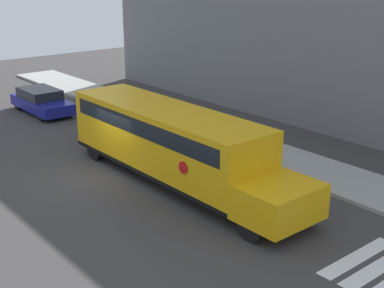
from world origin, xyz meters
The scene contains 4 objects.
ground_plane centered at (0.00, 0.00, 0.00)m, with size 60.00×60.00×0.00m, color #3A3838.
sidewalk_strip centered at (0.00, 6.50, 0.07)m, with size 44.00×3.00×0.15m.
school_bus centered at (2.21, 1.44, 1.66)m, with size 11.77×2.57×2.87m.
parked_car centered at (-10.80, 1.97, 0.69)m, with size 4.74×1.89×1.36m.
Camera 1 is at (17.72, -10.43, 8.06)m, focal length 50.00 mm.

